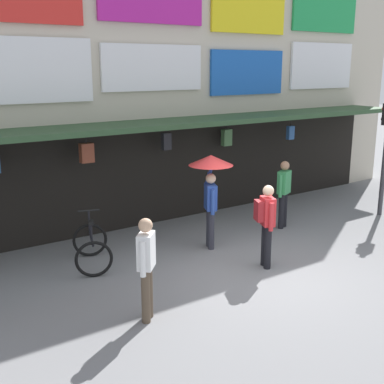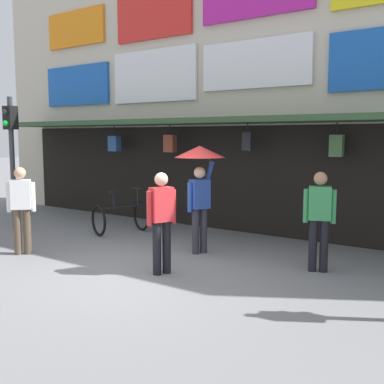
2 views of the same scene
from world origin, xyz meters
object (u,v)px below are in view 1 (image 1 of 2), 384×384
pedestrian_with_umbrella (211,175)px  pedestrian_in_green (284,191)px  pedestrian_in_yellow (266,220)px  pedestrian_in_purple (146,264)px  bicycle_parked (92,247)px

pedestrian_with_umbrella → pedestrian_in_green: 2.43m
pedestrian_with_umbrella → pedestrian_in_yellow: bearing=-80.4°
pedestrian_in_green → pedestrian_in_purple: bearing=-157.0°
bicycle_parked → pedestrian_in_green: 4.95m
pedestrian_in_yellow → bicycle_parked: bearing=144.9°
pedestrian_in_green → bicycle_parked: bearing=175.6°
pedestrian_with_umbrella → pedestrian_in_green: bearing=3.0°
pedestrian_in_purple → pedestrian_in_green: (5.06, 2.15, 0.00)m
pedestrian_in_yellow → pedestrian_with_umbrella: size_ratio=0.81×
bicycle_parked → pedestrian_in_yellow: size_ratio=0.79×
bicycle_parked → pedestrian_in_yellow: bearing=-35.1°
pedestrian_in_yellow → pedestrian_in_purple: same height
bicycle_parked → pedestrian_with_umbrella: bearing=-10.9°
pedestrian_in_yellow → pedestrian_with_umbrella: bearing=99.6°
bicycle_parked → pedestrian_in_yellow: (2.83, -1.99, 0.59)m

